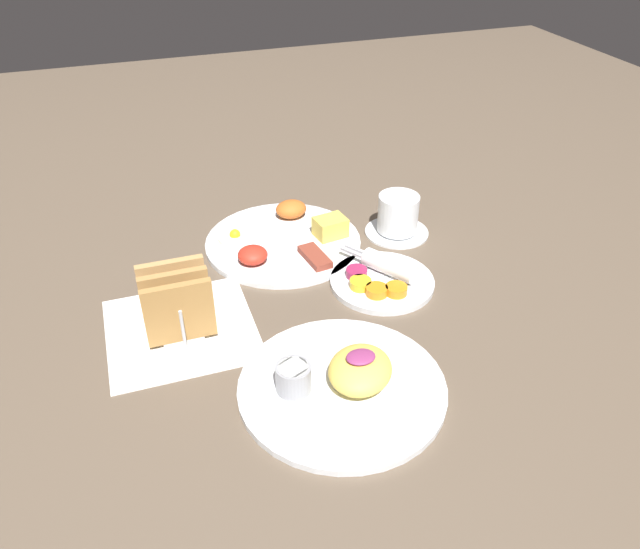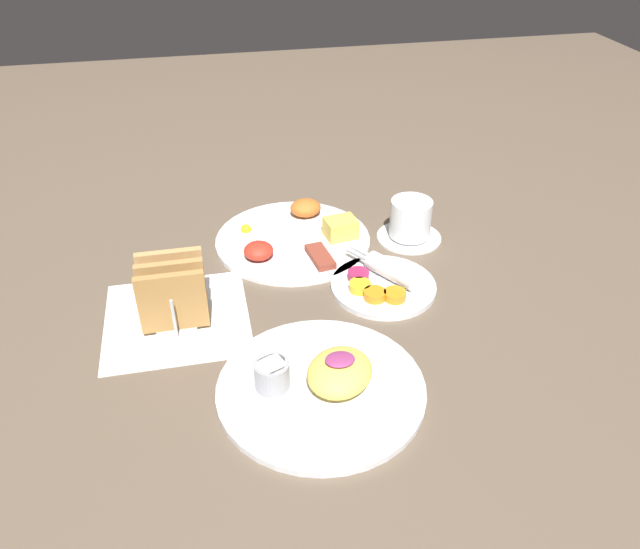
# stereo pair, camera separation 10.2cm
# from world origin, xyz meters

# --- Properties ---
(ground_plane) EXTENTS (3.00, 3.00, 0.00)m
(ground_plane) POSITION_xyz_m (0.00, 0.00, 0.00)
(ground_plane) COLOR brown
(napkin_flat) EXTENTS (0.22, 0.22, 0.00)m
(napkin_flat) POSITION_xyz_m (-0.15, 0.01, 0.00)
(napkin_flat) COLOR white
(napkin_flat) RESTS_ON ground_plane
(plate_breakfast) EXTENTS (0.28, 0.28, 0.05)m
(plate_breakfast) POSITION_xyz_m (0.07, 0.20, 0.01)
(plate_breakfast) COLOR white
(plate_breakfast) RESTS_ON ground_plane
(plate_condiments) EXTENTS (0.17, 0.19, 0.04)m
(plate_condiments) POSITION_xyz_m (0.19, 0.02, 0.01)
(plate_condiments) COLOR white
(plate_condiments) RESTS_ON ground_plane
(plate_foreground) EXTENTS (0.28, 0.28, 0.06)m
(plate_foreground) POSITION_xyz_m (0.04, -0.19, 0.01)
(plate_foreground) COLOR white
(plate_foreground) RESTS_ON ground_plane
(toast_rack) EXTENTS (0.10, 0.12, 0.10)m
(toast_rack) POSITION_xyz_m (-0.15, 0.01, 0.05)
(toast_rack) COLOR #B7B7BC
(toast_rack) RESTS_ON ground_plane
(coffee_cup) EXTENTS (0.12, 0.12, 0.08)m
(coffee_cup) POSITION_xyz_m (0.29, 0.17, 0.04)
(coffee_cup) COLOR white
(coffee_cup) RESTS_ON ground_plane
(teaspoon) EXTENTS (0.12, 0.06, 0.01)m
(teaspoon) POSITION_xyz_m (0.13, -0.13, 0.00)
(teaspoon) COLOR silver
(teaspoon) RESTS_ON ground_plane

